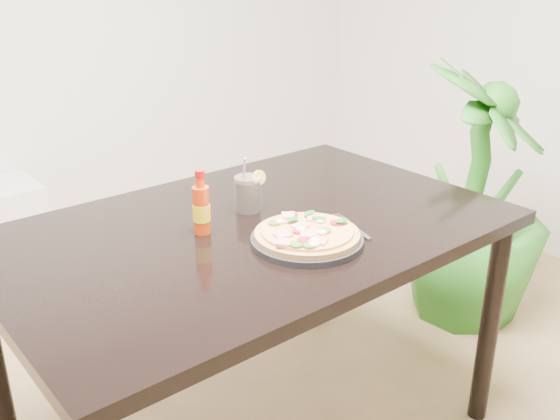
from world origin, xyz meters
TOP-DOWN VIEW (x-y plane):
  - dining_table at (0.01, 0.55)m, footprint 1.40×0.90m
  - plate at (0.05, 0.36)m, footprint 0.29×0.29m
  - pizza at (0.05, 0.36)m, footprint 0.27×0.27m
  - hot_sauce_bottle at (-0.12, 0.59)m, footprint 0.05×0.05m
  - cola_cup at (0.07, 0.64)m, footprint 0.09×0.08m
  - fork at (0.21, 0.37)m, footprint 0.07×0.19m
  - houseplant at (1.19, 0.60)m, footprint 0.83×0.83m
  - plant_pot at (1.19, 0.60)m, footprint 0.28×0.28m

SIDE VIEW (x-z plane):
  - plant_pot at x=1.19m, z-range 0.00..0.22m
  - houseplant at x=1.19m, z-range 0.00..1.07m
  - dining_table at x=0.01m, z-range 0.29..1.04m
  - fork at x=0.21m, z-range 0.75..0.76m
  - plate at x=0.05m, z-range 0.75..0.77m
  - pizza at x=0.05m, z-range 0.76..0.79m
  - cola_cup at x=0.07m, z-range 0.71..0.89m
  - hot_sauce_bottle at x=-0.12m, z-range 0.73..0.91m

